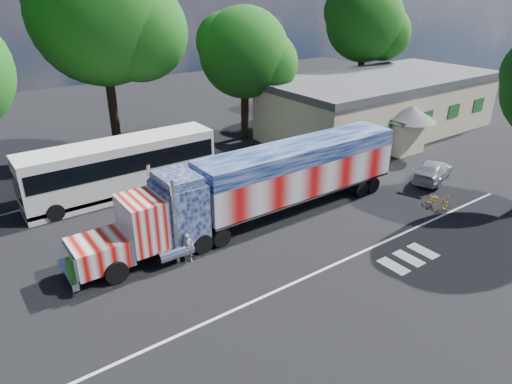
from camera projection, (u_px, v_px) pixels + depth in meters
ground at (288, 242)px, 24.68m from camera, size 100.00×100.00×0.00m
lane_markings at (363, 264)px, 22.80m from camera, size 30.00×2.67×0.01m
semi_truck at (266, 183)px, 26.30m from camera, size 20.93×3.31×4.46m
coach_bus at (121, 167)px, 29.69m from camera, size 12.49×2.91×3.63m
hall_building at (381, 104)px, 42.21m from camera, size 22.40×12.80×5.20m
parked_car at (433, 171)px, 32.38m from camera, size 5.06×3.32×1.36m
woman at (188, 248)px, 22.67m from camera, size 0.67×0.54×1.58m
bicycle at (438, 201)px, 28.44m from camera, size 0.62×1.71×0.89m
tree_ne_a at (246, 53)px, 38.64m from camera, size 8.03×7.65×11.30m
tree_n_mid at (103, 14)px, 32.50m from camera, size 10.74×10.23×16.01m
tree_far_ne at (366, 23)px, 47.33m from camera, size 8.45×8.04×13.19m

